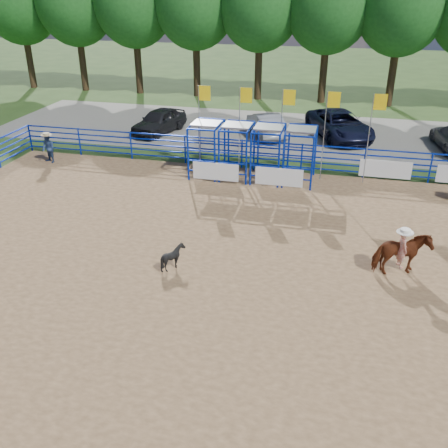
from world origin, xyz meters
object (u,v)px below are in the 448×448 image
at_px(calf, 173,257).
at_px(car_c, 340,125).
at_px(car_a, 159,121).
at_px(spectator_cowboy, 48,148).
at_px(horse_and_rider, 402,252).
at_px(car_b, 266,124).

bearing_deg(calf, car_c, -27.83).
height_order(car_a, car_c, car_c).
bearing_deg(spectator_cowboy, car_c, 29.29).
relative_size(calf, spectator_cowboy, 0.55).
height_order(horse_and_rider, car_c, horse_and_rider).
height_order(car_b, car_c, car_c).
xyz_separation_m(horse_and_rider, spectator_cowboy, (-17.00, 7.20, -0.03)).
bearing_deg(calf, spectator_cowboy, 36.94).
distance_m(calf, car_c, 17.46).
xyz_separation_m(car_b, car_c, (4.36, 0.65, 0.08)).
bearing_deg(horse_and_rider, spectator_cowboy, 157.05).
bearing_deg(car_c, calf, -131.05).
bearing_deg(car_a, car_c, 21.96).
bearing_deg(horse_and_rider, calf, -169.30).
height_order(calf, car_c, car_c).
xyz_separation_m(calf, spectator_cowboy, (-9.71, 8.58, 0.36)).
relative_size(horse_and_rider, calf, 2.65).
relative_size(car_b, car_c, 0.75).
bearing_deg(spectator_cowboy, car_a, 61.17).
height_order(horse_and_rider, spectator_cowboy, horse_and_rider).
bearing_deg(car_b, horse_and_rider, 90.16).
bearing_deg(car_c, car_a, 163.18).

